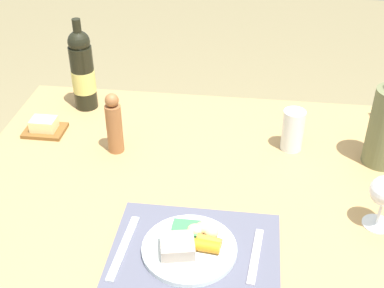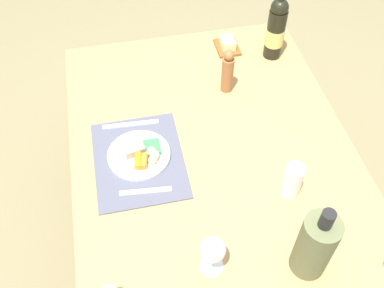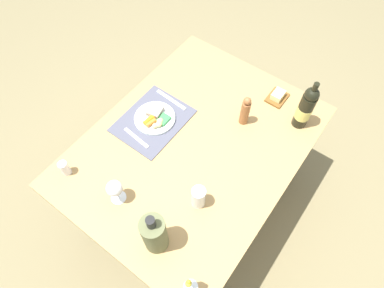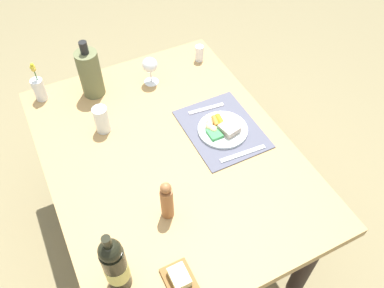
{
  "view_description": "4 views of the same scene",
  "coord_description": "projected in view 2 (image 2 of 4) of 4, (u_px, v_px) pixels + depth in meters",
  "views": [
    {
      "loc": [
        0.12,
        -1.15,
        1.64
      ],
      "look_at": [
        -0.04,
        0.1,
        0.79
      ],
      "focal_mm": 48.11,
      "sensor_mm": 36.0,
      "label": 1
    },
    {
      "loc": [
        1.02,
        -0.29,
        2.01
      ],
      "look_at": [
        -0.0,
        -0.07,
        0.75
      ],
      "focal_mm": 41.62,
      "sensor_mm": 36.0,
      "label": 2
    },
    {
      "loc": [
        0.75,
        0.54,
        2.23
      ],
      "look_at": [
        0.05,
        0.02,
        0.81
      ],
      "focal_mm": 30.84,
      "sensor_mm": 36.0,
      "label": 3
    },
    {
      "loc": [
        -1.03,
        0.4,
        2.08
      ],
      "look_at": [
        -0.08,
        -0.08,
        0.82
      ],
      "focal_mm": 37.02,
      "sensor_mm": 36.0,
      "label": 4
    }
  ],
  "objects": [
    {
      "name": "placemat",
      "position": [
        139.0,
        160.0,
        1.62
      ],
      "size": [
        0.41,
        0.32,
        0.01
      ],
      "primitive_type": "cube",
      "color": "#525363",
      "rests_on": "dining_table"
    },
    {
      "name": "ground_plane",
      "position": [
        207.0,
        237.0,
        2.22
      ],
      "size": [
        8.0,
        8.0,
        0.0
      ],
      "primitive_type": "plane",
      "color": "olive"
    },
    {
      "name": "wine_bottle",
      "position": [
        276.0,
        29.0,
        1.89
      ],
      "size": [
        0.08,
        0.08,
        0.32
      ],
      "color": "black",
      "rests_on": "dining_table"
    },
    {
      "name": "fork",
      "position": [
        131.0,
        124.0,
        1.72
      ],
      "size": [
        0.03,
        0.22,
        0.0
      ],
      "primitive_type": "cube",
      "rotation": [
        0.0,
        0.0,
        -0.06
      ],
      "color": "silver",
      "rests_on": "placemat"
    },
    {
      "name": "cooler_bottle",
      "position": [
        315.0,
        245.0,
        1.27
      ],
      "size": [
        0.11,
        0.11,
        0.3
      ],
      "color": "#626741",
      "rests_on": "dining_table"
    },
    {
      "name": "dining_table",
      "position": [
        211.0,
        161.0,
        1.74
      ],
      "size": [
        1.37,
        1.04,
        0.72
      ],
      "color": "tan",
      "rests_on": "ground_plane"
    },
    {
      "name": "wine_glass",
      "position": [
        213.0,
        251.0,
        1.28
      ],
      "size": [
        0.08,
        0.08,
        0.15
      ],
      "color": "white",
      "rests_on": "dining_table"
    },
    {
      "name": "dinner_plate",
      "position": [
        140.0,
        154.0,
        1.61
      ],
      "size": [
        0.23,
        0.23,
        0.05
      ],
      "color": "silver",
      "rests_on": "placemat"
    },
    {
      "name": "pepper_mill",
      "position": [
        228.0,
        72.0,
        1.78
      ],
      "size": [
        0.05,
        0.05,
        0.2
      ],
      "color": "#985E35",
      "rests_on": "dining_table"
    },
    {
      "name": "knife",
      "position": [
        146.0,
        191.0,
        1.52
      ],
      "size": [
        0.04,
        0.18,
        0.0
      ],
      "primitive_type": "cube",
      "rotation": [
        0.0,
        0.0,
        -0.1
      ],
      "color": "silver",
      "rests_on": "placemat"
    },
    {
      "name": "water_tumbler",
      "position": [
        292.0,
        182.0,
        1.49
      ],
      "size": [
        0.07,
        0.07,
        0.13
      ],
      "color": "silver",
      "rests_on": "dining_table"
    },
    {
      "name": "butter_dish",
      "position": [
        227.0,
        45.0,
        2.01
      ],
      "size": [
        0.13,
        0.1,
        0.05
      ],
      "color": "brown",
      "rests_on": "dining_table"
    }
  ]
}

